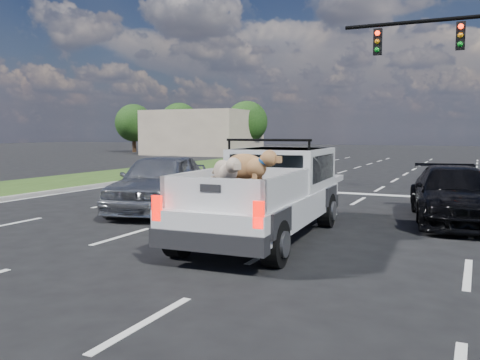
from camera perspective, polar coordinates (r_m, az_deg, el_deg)
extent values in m
plane|color=black|center=(10.62, -5.64, -7.16)|extent=(160.00, 160.00, 0.00)
cube|color=silver|center=(18.41, -10.10, -1.83)|extent=(0.12, 60.00, 0.01)
cube|color=silver|center=(16.65, -0.21, -2.52)|extent=(0.12, 60.00, 0.01)
cube|color=silver|center=(15.49, 11.58, -3.23)|extent=(0.12, 60.00, 0.01)
cube|color=silver|center=(15.07, 24.66, -3.86)|extent=(0.12, 60.00, 0.01)
cube|color=silver|center=(20.66, -18.16, -1.23)|extent=(0.15, 60.00, 0.01)
cube|color=silver|center=(19.76, 9.40, -1.32)|extent=(17.00, 0.45, 0.01)
cube|color=#254114|center=(22.59, -23.15, -0.74)|extent=(5.00, 60.00, 0.10)
cube|color=#9A968D|center=(20.82, -18.67, -1.02)|extent=(0.15, 60.00, 0.14)
cylinder|color=black|center=(19.78, 25.11, 16.28)|extent=(9.00, 0.14, 0.14)
cube|color=black|center=(19.68, 23.53, 14.62)|extent=(0.30, 0.18, 0.95)
sphere|color=red|center=(19.62, 23.55, 15.54)|extent=(0.18, 0.18, 0.18)
cube|color=black|center=(19.98, 15.21, 14.73)|extent=(0.30, 0.18, 0.95)
sphere|color=red|center=(19.92, 15.17, 15.64)|extent=(0.18, 0.18, 0.18)
cube|color=#C1AF94|center=(51.54, -4.22, 5.31)|extent=(10.00, 8.00, 4.40)
cylinder|color=#332114|center=(58.72, -11.79, 4.13)|extent=(0.44, 0.44, 2.16)
sphere|color=#15320D|center=(58.72, -11.84, 6.30)|extent=(4.20, 4.20, 4.20)
cylinder|color=#332114|center=(55.32, -6.81, 4.14)|extent=(0.44, 0.44, 2.16)
sphere|color=#15320D|center=(55.32, -6.84, 6.44)|extent=(4.20, 4.20, 4.20)
cylinder|color=#332114|center=(51.53, 0.77, 4.08)|extent=(0.44, 0.44, 2.16)
sphere|color=#15320D|center=(51.52, 0.77, 6.55)|extent=(4.20, 4.20, 4.20)
cylinder|color=black|center=(9.49, -6.90, -6.16)|extent=(0.35, 0.83, 0.82)
cylinder|color=black|center=(8.75, 3.98, -7.13)|extent=(0.35, 0.83, 0.82)
cylinder|color=black|center=(13.07, 1.62, -2.93)|extent=(0.35, 0.83, 0.82)
cylinder|color=black|center=(12.54, 9.68, -3.36)|extent=(0.35, 0.83, 0.82)
cube|color=silver|center=(10.90, 2.66, -3.01)|extent=(2.35, 5.82, 0.56)
cube|color=silver|center=(12.09, 4.81, 1.36)|extent=(2.11, 2.58, 0.93)
cube|color=black|center=(10.93, 2.90, 1.11)|extent=(1.67, 0.12, 0.67)
cylinder|color=black|center=(11.04, 3.16, 4.51)|extent=(1.94, 0.16, 0.05)
cube|color=black|center=(9.69, 0.17, -2.58)|extent=(2.06, 2.85, 0.06)
cube|color=silver|center=(10.03, -4.69, -0.53)|extent=(0.24, 2.75, 0.56)
cube|color=silver|center=(9.35, 5.38, -0.97)|extent=(0.24, 2.75, 0.56)
cube|color=silver|center=(8.44, -3.21, -1.65)|extent=(1.92, 0.19, 0.56)
cube|color=#F00D05|center=(8.71, -9.30, -3.13)|extent=(0.18, 0.07, 0.43)
cube|color=#F00D05|center=(7.92, 2.11, -3.92)|extent=(0.18, 0.07, 0.43)
cube|color=black|center=(8.44, -3.62, -6.85)|extent=(2.08, 0.44, 0.32)
imported|color=#B2B4BA|center=(15.04, -8.87, -0.18)|extent=(3.22, 5.36, 1.71)
imported|color=black|center=(14.09, 22.91, -1.52)|extent=(2.78, 5.15, 1.42)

